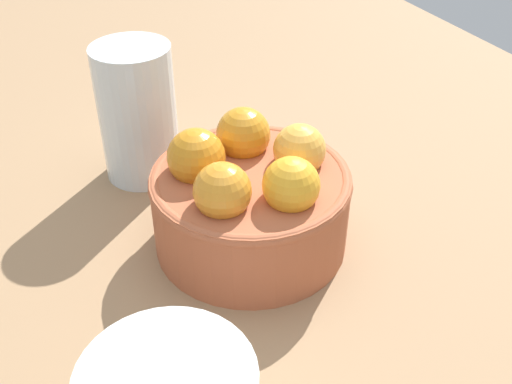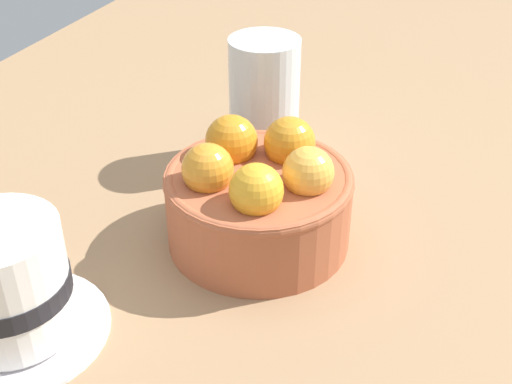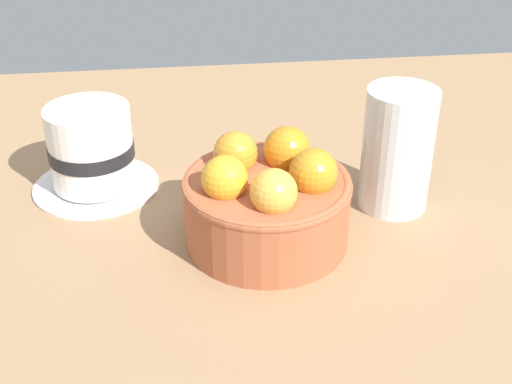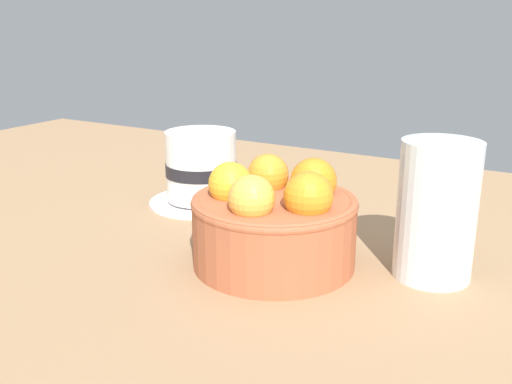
# 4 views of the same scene
# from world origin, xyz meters

# --- Properties ---
(ground_plane) EXTENTS (1.54, 0.89, 0.03)m
(ground_plane) POSITION_xyz_m (0.00, 0.00, -0.02)
(ground_plane) COLOR #997551
(terracotta_bowl) EXTENTS (0.15, 0.15, 0.09)m
(terracotta_bowl) POSITION_xyz_m (0.00, 0.00, 0.04)
(terracotta_bowl) COLOR #AD5938
(terracotta_bowl) RESTS_ON ground_plane
(water_glass) EXTENTS (0.07, 0.07, 0.12)m
(water_glass) POSITION_xyz_m (0.13, 0.05, 0.06)
(water_glass) COLOR silver
(water_glass) RESTS_ON ground_plane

